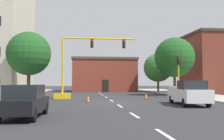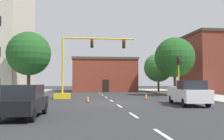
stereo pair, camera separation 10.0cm
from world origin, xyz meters
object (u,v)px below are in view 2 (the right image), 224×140
Objects in this scene: tree_left_near at (29,54)px; traffic_cone_roadside_b at (146,96)px; traffic_cone_roadside_a at (88,99)px; tree_right_far at (158,68)px; sedan_black_near_left at (24,101)px; traffic_signal_gantry at (73,78)px; traffic_light_pole_right at (179,67)px; tree_right_mid at (175,57)px; pickup_truck_white at (188,93)px.

tree_left_near reaches higher than traffic_cone_roadside_b.
traffic_cone_roadside_a is at bearing -32.44° from tree_left_near.
tree_right_far is 24.39m from traffic_cone_roadside_a.
sedan_black_near_left reaches higher than traffic_cone_roadside_a.
traffic_signal_gantry is 12.30m from traffic_light_pole_right.
tree_right_far reaches higher than traffic_signal_gantry.
tree_left_near is 11.86× the size of traffic_cone_roadside_a.
traffic_signal_gantry reaches higher than traffic_cone_roadside_a.
tree_right_mid is 1.10× the size of tree_left_near.
traffic_cone_roadside_a is (-7.99, 4.03, -0.68)m from pickup_truck_white.
sedan_black_near_left is (-11.63, -5.89, -0.09)m from pickup_truck_white.
tree_left_near is 11.21× the size of traffic_cone_roadside_b.
traffic_light_pole_right is 1.05× the size of sedan_black_near_left.
pickup_truck_white is 13.04m from sedan_black_near_left.
pickup_truck_white is at bearing -106.73° from traffic_light_pole_right.
pickup_truck_white is 8.97m from traffic_cone_roadside_a.
sedan_black_near_left is (-2.11, -14.90, -1.35)m from traffic_signal_gantry.
traffic_cone_roadside_b is at bearing -3.02° from tree_left_near.
tree_right_mid is 15.88m from traffic_cone_roadside_a.
tree_right_mid is 9.59m from traffic_cone_roadside_b.
traffic_light_pole_right is 4.82m from tree_right_mid.
traffic_light_pole_right reaches higher than traffic_cone_roadside_b.
traffic_signal_gantry is at bearing 107.09° from traffic_cone_roadside_a.
tree_right_far reaches higher than traffic_cone_roadside_a.
tree_right_mid is 13.00× the size of traffic_cone_roadside_a.
tree_right_far is at bearing 61.31° from sedan_black_near_left.
traffic_signal_gantry reaches higher than pickup_truck_white.
traffic_light_pole_right is (12.23, 0.02, 1.29)m from traffic_signal_gantry.
tree_left_near is 13.23m from traffic_cone_roadside_b.
sedan_black_near_left is 16.50m from traffic_cone_roadside_b.
traffic_cone_roadside_a is at bearing 69.84° from sedan_black_near_left.
sedan_black_near_left is (-14.34, -14.93, -2.64)m from traffic_light_pole_right.
tree_left_near reaches higher than traffic_signal_gantry.
tree_left_near is (-17.96, -5.52, -0.31)m from tree_right_mid.
traffic_light_pole_right is 16.89m from tree_left_near.
traffic_cone_roadside_b is at bearing 52.85° from sedan_black_near_left.
traffic_cone_roadside_b is at bearing -157.91° from traffic_light_pole_right.
tree_left_near is 16.61m from pickup_truck_white.
tree_right_far reaches higher than traffic_light_pole_right.
pickup_truck_white is (9.52, -9.01, -1.27)m from traffic_signal_gantry.
tree_right_mid is 25.13m from sedan_black_near_left.
tree_left_near is (-16.80, -1.12, 1.29)m from traffic_light_pole_right.
pickup_truck_white reaches higher than traffic_cone_roadside_a.
sedan_black_near_left is at bearing -79.89° from tree_left_near.
tree_left_near is at bearing 176.98° from traffic_cone_roadside_b.
pickup_truck_white is at bearing -106.09° from tree_right_mid.
tree_left_near is 8.53m from traffic_cone_roadside_a.
pickup_truck_white is 9.22× the size of traffic_cone_roadside_a.
tree_left_near reaches higher than pickup_truck_white.
traffic_light_pole_right is 5.72m from traffic_cone_roadside_b.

